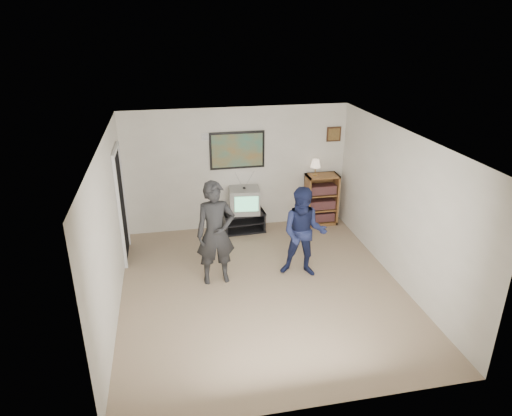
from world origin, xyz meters
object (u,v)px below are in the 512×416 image
object	(u,v)px
crt_television	(244,200)
person_short	(304,233)
media_stand	(244,221)
person_tall	(216,233)
bookshelf	(321,199)

from	to	relation	value
crt_television	person_short	distance (m)	2.02
crt_television	person_short	bearing A→B (deg)	-64.76
media_stand	crt_television	size ratio (longest dim) A/B	1.45
crt_television	person_short	xyz separation A→B (m)	(0.67, -1.90, 0.11)
crt_television	person_tall	bearing A→B (deg)	-107.58
crt_television	person_tall	distance (m)	1.99
person_tall	person_short	size ratio (longest dim) A/B	1.11
person_short	person_tall	bearing A→B (deg)	-163.44
media_stand	person_tall	bearing A→B (deg)	-115.75
media_stand	person_short	distance (m)	2.10
crt_television	bookshelf	world-z (taller)	bookshelf
person_tall	crt_television	bearing A→B (deg)	63.48
media_stand	person_short	size ratio (longest dim) A/B	0.55
crt_television	bookshelf	distance (m)	1.66
person_short	crt_television	bearing A→B (deg)	129.22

